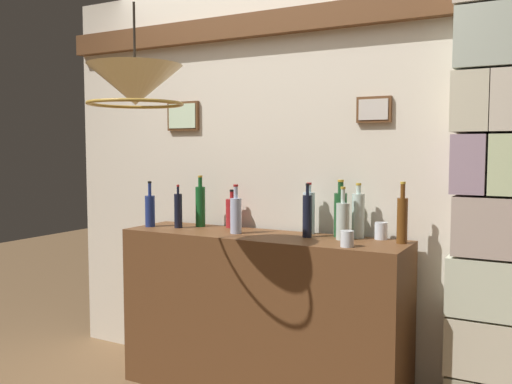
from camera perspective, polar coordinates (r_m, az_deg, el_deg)
The scene contains 17 objects.
panelled_rear_partition at distance 3.43m, azimuth 2.74°, elevation 2.13°, with size 3.25×0.15×2.49m.
stone_pillar at distance 2.99m, azimuth 22.83°, elevation -0.34°, with size 0.36×0.28×2.43m.
bar_shelf_unit at distance 3.31m, azimuth 0.43°, elevation -12.59°, with size 1.69×0.43×0.96m, color brown.
liquor_bottle_rum at distance 3.53m, azimuth -5.73°, elevation -1.38°, with size 0.06×0.06×0.33m.
liquor_bottle_scotch at distance 3.11m, azimuth 5.28°, elevation -2.40°, with size 0.05×0.05×0.30m.
liquor_bottle_amaro at distance 3.24m, azimuth -2.08°, elevation -2.32°, with size 0.07×0.07×0.29m.
liquor_bottle_tequila at distance 3.14m, azimuth 8.66°, elevation -2.19°, with size 0.07×0.07×0.32m.
liquor_bottle_port at distance 3.05m, azimuth 8.89°, elevation -2.88°, with size 0.07×0.07×0.29m.
liquor_bottle_vermouth at distance 3.50m, azimuth -7.99°, elevation -1.87°, with size 0.05×0.05×0.27m.
liquor_bottle_brandy at distance 2.99m, azimuth 14.79°, elevation -2.67°, with size 0.06×0.06×0.32m.
liquor_bottle_bourbon at distance 3.24m, azimuth 5.45°, elevation -2.08°, with size 0.07×0.07×0.30m.
liquor_bottle_whiskey at distance 3.49m, azimuth -2.49°, elevation -2.13°, with size 0.08×0.08×0.24m.
liquor_bottle_rye at distance 3.12m, azimuth 10.45°, elevation -2.34°, with size 0.07×0.07×0.31m.
liquor_bottle_vodka at distance 3.58m, azimuth -10.83°, elevation -1.83°, with size 0.06×0.06×0.29m.
glass_tumbler_rocks at distance 2.84m, azimuth 9.34°, elevation -4.76°, with size 0.07×0.07×0.08m.
glass_tumbler_highball at distance 3.11m, azimuth 12.71°, elevation -3.91°, with size 0.07×0.07×0.09m.
pendant_lamp at distance 2.78m, azimuth -12.30°, elevation 10.55°, with size 0.46×0.46×0.49m.
Camera 1 is at (1.50, -1.98, 1.45)m, focal length 38.95 mm.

